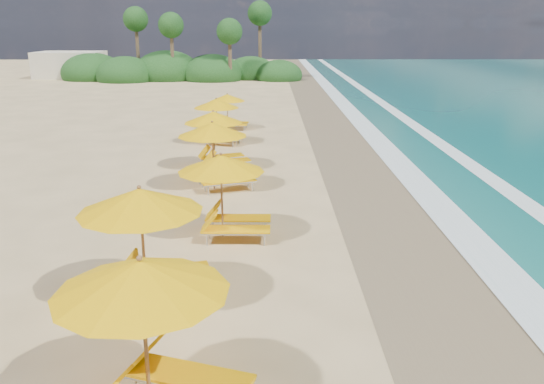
% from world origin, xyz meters
% --- Properties ---
extents(ground, '(160.00, 160.00, 0.00)m').
position_xyz_m(ground, '(0.00, 0.00, 0.00)').
color(ground, '#D2B47B').
rests_on(ground, ground).
extents(wet_sand, '(4.00, 160.00, 0.01)m').
position_xyz_m(wet_sand, '(4.00, 0.00, 0.01)').
color(wet_sand, olive).
rests_on(wet_sand, ground).
extents(surf_foam, '(4.00, 160.00, 0.01)m').
position_xyz_m(surf_foam, '(6.70, 0.00, 0.03)').
color(surf_foam, white).
rests_on(surf_foam, ground).
extents(station_2, '(3.33, 3.26, 2.62)m').
position_xyz_m(station_2, '(-1.74, -7.83, 1.47)').
color(station_2, olive).
rests_on(station_2, ground).
extents(station_3, '(3.28, 3.19, 2.63)m').
position_xyz_m(station_3, '(-2.54, -4.14, 1.47)').
color(station_3, olive).
rests_on(station_3, ground).
extents(station_4, '(2.62, 2.42, 2.42)m').
position_xyz_m(station_4, '(-1.21, -0.34, 1.36)').
color(station_4, olive).
rests_on(station_4, ground).
extents(station_5, '(3.18, 3.10, 2.50)m').
position_xyz_m(station_5, '(-1.90, 4.44, 1.40)').
color(station_5, olive).
rests_on(station_5, ground).
extents(station_6, '(3.11, 3.05, 2.43)m').
position_xyz_m(station_6, '(-2.15, 7.45, 1.36)').
color(station_6, olive).
rests_on(station_6, ground).
extents(station_7, '(2.90, 2.84, 2.28)m').
position_xyz_m(station_7, '(-2.50, 12.34, 1.28)').
color(station_7, olive).
rests_on(station_7, ground).
extents(station_8, '(2.29, 2.15, 2.03)m').
position_xyz_m(station_8, '(-2.25, 16.36, 1.14)').
color(station_8, olive).
rests_on(station_8, ground).
extents(treeline, '(25.80, 8.80, 9.74)m').
position_xyz_m(treeline, '(-9.94, 45.51, 1.00)').
color(treeline, '#163D14').
rests_on(treeline, ground).
extents(beach_building, '(7.00, 5.00, 2.80)m').
position_xyz_m(beach_building, '(-22.00, 48.00, 1.40)').
color(beach_building, beige).
rests_on(beach_building, ground).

